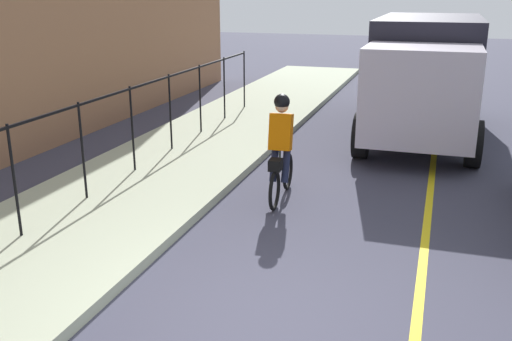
{
  "coord_description": "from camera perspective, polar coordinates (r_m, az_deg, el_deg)",
  "views": [
    {
      "loc": [
        -5.11,
        -1.62,
        3.47
      ],
      "look_at": [
        2.32,
        0.77,
        1.0
      ],
      "focal_mm": 40.72,
      "sensor_mm": 36.0,
      "label": 1
    }
  ],
  "objects": [
    {
      "name": "cyclist_lead",
      "position": [
        9.64,
        2.46,
        2.15
      ],
      "size": [
        1.71,
        0.38,
        1.83
      ],
      "rotation": [
        0.0,
        0.0,
        0.05
      ],
      "color": "black",
      "rests_on": "ground"
    },
    {
      "name": "iron_fence",
      "position": [
        8.45,
        -22.93,
        1.34
      ],
      "size": [
        19.31,
        0.04,
        1.6
      ],
      "color": "black",
      "rests_on": "sidewalk"
    },
    {
      "name": "box_truck_background",
      "position": [
        14.64,
        16.32,
        9.33
      ],
      "size": [
        6.71,
        2.54,
        2.78
      ],
      "rotation": [
        0.0,
        0.0,
        3.14
      ],
      "color": "#21202C",
      "rests_on": "ground"
    },
    {
      "name": "ground_plane",
      "position": [
        6.39,
        0.19,
        -15.34
      ],
      "size": [
        80.0,
        80.0,
        0.0
      ],
      "primitive_type": "plane",
      "color": "#3C3C4C"
    }
  ]
}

